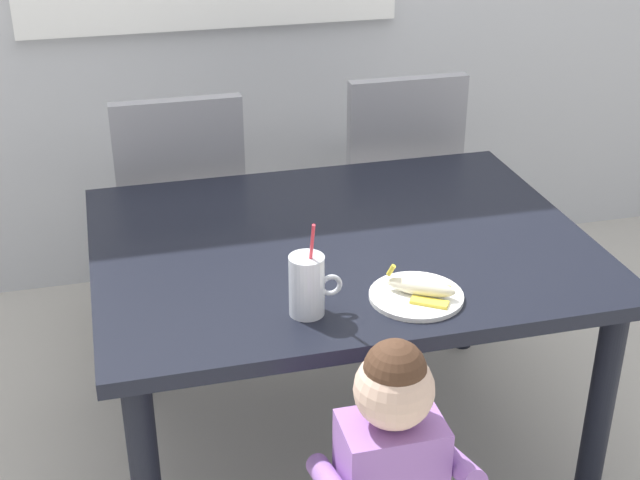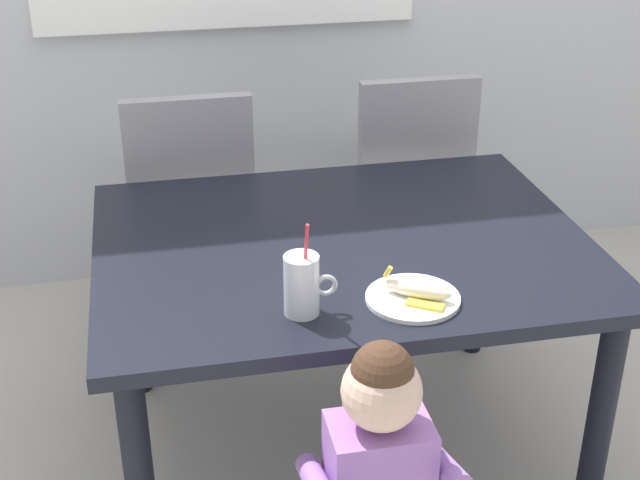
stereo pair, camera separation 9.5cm
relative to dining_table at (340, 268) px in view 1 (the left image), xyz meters
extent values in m
plane|color=#B7B2A8|center=(0.00, 0.00, -0.63)|extent=(24.00, 24.00, 0.00)
cube|color=black|center=(0.00, 0.00, 0.07)|extent=(1.35, 1.05, 0.04)
cylinder|color=black|center=(0.59, -0.44, -0.29)|extent=(0.07, 0.07, 0.68)
cylinder|color=black|center=(-0.59, 0.44, -0.29)|extent=(0.07, 0.07, 0.68)
cylinder|color=black|center=(0.59, 0.44, -0.29)|extent=(0.07, 0.07, 0.68)
cube|color=gray|center=(-0.37, 0.82, -0.18)|extent=(0.44, 0.44, 0.06)
cube|color=gray|center=(-0.37, 0.62, 0.09)|extent=(0.42, 0.05, 0.48)
cylinder|color=black|center=(-0.18, 1.01, -0.42)|extent=(0.04, 0.04, 0.42)
cylinder|color=black|center=(-0.56, 1.01, -0.42)|extent=(0.04, 0.04, 0.42)
cylinder|color=black|center=(-0.18, 0.63, -0.42)|extent=(0.04, 0.04, 0.42)
cylinder|color=black|center=(-0.56, 0.63, -0.42)|extent=(0.04, 0.04, 0.42)
cube|color=gray|center=(0.42, 0.86, -0.18)|extent=(0.44, 0.44, 0.06)
cube|color=gray|center=(0.42, 0.66, 0.09)|extent=(0.42, 0.05, 0.48)
cylinder|color=black|center=(0.61, 1.05, -0.42)|extent=(0.04, 0.04, 0.42)
cylinder|color=black|center=(0.23, 1.05, -0.42)|extent=(0.04, 0.04, 0.42)
cylinder|color=black|center=(0.61, 0.67, -0.42)|extent=(0.04, 0.04, 0.42)
cylinder|color=black|center=(0.23, 0.67, -0.42)|extent=(0.04, 0.04, 0.42)
cube|color=#9966B7|center=(-0.08, -0.69, -0.14)|extent=(0.22, 0.15, 0.30)
sphere|color=beige|center=(-0.08, -0.69, 0.09)|extent=(0.17, 0.17, 0.17)
sphere|color=#472D1E|center=(-0.08, -0.69, 0.14)|extent=(0.13, 0.13, 0.13)
cylinder|color=#9966B7|center=(0.06, -0.71, -0.11)|extent=(0.05, 0.24, 0.13)
cylinder|color=silver|center=(-0.18, -0.35, 0.16)|extent=(0.08, 0.08, 0.15)
cylinder|color=white|center=(-0.18, -0.35, 0.13)|extent=(0.07, 0.07, 0.08)
torus|color=silver|center=(-0.12, -0.35, 0.16)|extent=(0.06, 0.01, 0.06)
cylinder|color=#E5333F|center=(-0.17, -0.36, 0.23)|extent=(0.01, 0.07, 0.21)
cylinder|color=white|center=(0.09, -0.35, 0.10)|extent=(0.23, 0.23, 0.01)
ellipsoid|color=#F4EAC6|center=(0.10, -0.36, 0.12)|extent=(0.17, 0.13, 0.04)
cube|color=yellow|center=(0.11, -0.40, 0.11)|extent=(0.09, 0.08, 0.01)
cube|color=yellow|center=(0.14, -0.34, 0.11)|extent=(0.09, 0.08, 0.01)
cylinder|color=yellow|center=(0.04, -0.32, 0.16)|extent=(0.03, 0.02, 0.03)
camera|label=1|loc=(-0.60, -2.10, 1.19)|focal=49.98mm
camera|label=2|loc=(-0.51, -2.12, 1.19)|focal=49.98mm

